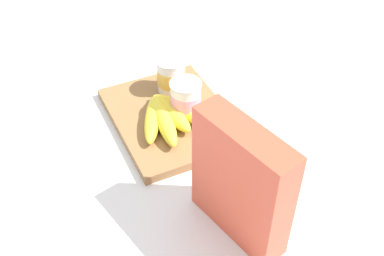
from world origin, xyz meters
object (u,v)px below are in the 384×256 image
at_px(cutting_board, 171,118).
at_px(yogurt_cup_front, 171,76).
at_px(yogurt_cup_back, 186,99).
at_px(cereal_box, 241,183).
at_px(banana_bunch, 167,115).

distance_m(cutting_board, yogurt_cup_front, 0.11).
bearing_deg(yogurt_cup_front, yogurt_cup_back, -4.41).
height_order(cereal_box, yogurt_cup_front, cereal_box).
height_order(cereal_box, banana_bunch, cereal_box).
height_order(cereal_box, yogurt_cup_back, cereal_box).
bearing_deg(yogurt_cup_back, cereal_box, -6.94).
height_order(cutting_board, yogurt_cup_back, yogurt_cup_back).
height_order(yogurt_cup_front, yogurt_cup_back, yogurt_cup_back).
bearing_deg(cutting_board, banana_bunch, -39.95).
bearing_deg(banana_bunch, yogurt_cup_front, 152.33).
relative_size(cereal_box, banana_bunch, 1.27).
bearing_deg(cutting_board, yogurt_cup_front, 155.87).
bearing_deg(cutting_board, yogurt_cup_back, 62.69).
bearing_deg(yogurt_cup_front, banana_bunch, -27.67).
xyz_separation_m(cutting_board, cereal_box, (0.33, -0.01, 0.11)).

